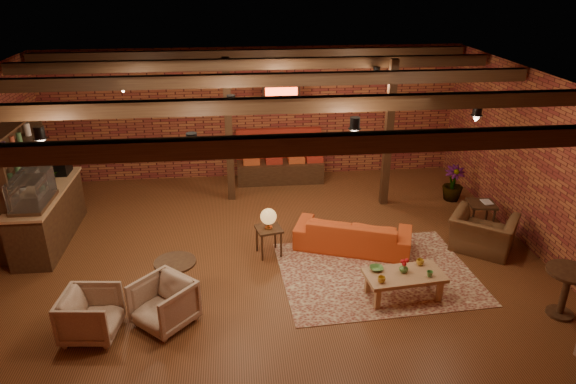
{
  "coord_description": "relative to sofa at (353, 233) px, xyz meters",
  "views": [
    {
      "loc": [
        -0.44,
        -8.24,
        4.93
      ],
      "look_at": [
        0.45,
        0.2,
        1.17
      ],
      "focal_mm": 32.0,
      "sensor_mm": 36.0,
      "label": 1
    }
  ],
  "objects": [
    {
      "name": "floor",
      "position": [
        -1.66,
        -0.09,
        -0.31
      ],
      "size": [
        10.0,
        10.0,
        0.0
      ],
      "primitive_type": "plane",
      "color": "#412610",
      "rests_on": "ground"
    },
    {
      "name": "ceiling",
      "position": [
        -1.66,
        -0.09,
        2.89
      ],
      "size": [
        10.0,
        8.0,
        0.02
      ],
      "primitive_type": "cube",
      "color": "black",
      "rests_on": "wall_back"
    },
    {
      "name": "wall_back",
      "position": [
        -1.66,
        3.91,
        1.29
      ],
      "size": [
        10.0,
        0.02,
        3.2
      ],
      "primitive_type": "cube",
      "color": "maroon",
      "rests_on": "ground"
    },
    {
      "name": "wall_front",
      "position": [
        -1.66,
        -4.09,
        1.29
      ],
      "size": [
        10.0,
        0.02,
        3.2
      ],
      "primitive_type": "cube",
      "color": "maroon",
      "rests_on": "ground"
    },
    {
      "name": "wall_right",
      "position": [
        3.34,
        -0.09,
        1.29
      ],
      "size": [
        0.02,
        8.0,
        3.2
      ],
      "primitive_type": "cube",
      "color": "maroon",
      "rests_on": "ground"
    },
    {
      "name": "ceiling_beams",
      "position": [
        -1.66,
        -0.09,
        2.77
      ],
      "size": [
        9.8,
        6.4,
        0.22
      ],
      "primitive_type": null,
      "color": "black",
      "rests_on": "ceiling"
    },
    {
      "name": "ceiling_pipe",
      "position": [
        -1.66,
        1.51,
        2.54
      ],
      "size": [
        9.6,
        0.12,
        0.12
      ],
      "primitive_type": "cylinder",
      "rotation": [
        0.0,
        1.57,
        0.0
      ],
      "color": "black",
      "rests_on": "ceiling"
    },
    {
      "name": "post_left",
      "position": [
        -2.26,
        2.51,
        1.29
      ],
      "size": [
        0.16,
        0.16,
        3.2
      ],
      "primitive_type": "cube",
      "color": "black",
      "rests_on": "ground"
    },
    {
      "name": "post_right",
      "position": [
        1.14,
        1.91,
        1.29
      ],
      "size": [
        0.16,
        0.16,
        3.2
      ],
      "primitive_type": "cube",
      "color": "black",
      "rests_on": "ground"
    },
    {
      "name": "service_counter",
      "position": [
        -5.76,
        0.91,
        0.49
      ],
      "size": [
        0.8,
        2.5,
        1.6
      ],
      "primitive_type": null,
      "color": "black",
      "rests_on": "ground"
    },
    {
      "name": "plant_counter",
      "position": [
        -5.66,
        1.11,
        0.91
      ],
      "size": [
        0.35,
        0.39,
        0.3
      ],
      "primitive_type": "imported",
      "color": "#337F33",
      "rests_on": "service_counter"
    },
    {
      "name": "shelving_hutch",
      "position": [
        -6.16,
        1.01,
        0.89
      ],
      "size": [
        0.52,
        2.0,
        2.4
      ],
      "primitive_type": null,
      "color": "black",
      "rests_on": "ground"
    },
    {
      "name": "banquette",
      "position": [
        -1.06,
        3.46,
        0.19
      ],
      "size": [
        2.1,
        0.7,
        1.0
      ],
      "primitive_type": null,
      "color": "#9F281A",
      "rests_on": "ground"
    },
    {
      "name": "service_sign",
      "position": [
        -1.06,
        3.01,
        2.04
      ],
      "size": [
        0.86,
        0.06,
        0.3
      ],
      "primitive_type": "cube",
      "color": "#FF3F19",
      "rests_on": "ceiling"
    },
    {
      "name": "ceiling_spotlights",
      "position": [
        -1.66,
        -0.09,
        2.55
      ],
      "size": [
        6.4,
        4.4,
        0.28
      ],
      "primitive_type": null,
      "color": "black",
      "rests_on": "ceiling"
    },
    {
      "name": "rug",
      "position": [
        0.23,
        -0.9,
        -0.31
      ],
      "size": [
        3.43,
        2.7,
        0.01
      ],
      "primitive_type": "cube",
      "rotation": [
        0.0,
        0.0,
        0.05
      ],
      "color": "maroon",
      "rests_on": "floor"
    },
    {
      "name": "sofa",
      "position": [
        0.0,
        0.0,
        0.0
      ],
      "size": [
        2.3,
        1.53,
        0.63
      ],
      "primitive_type": "imported",
      "rotation": [
        0.0,
        0.0,
        2.79
      ],
      "color": "#C3451B",
      "rests_on": "floor"
    },
    {
      "name": "coffee_table",
      "position": [
        0.46,
        -1.62,
        0.07
      ],
      "size": [
        1.31,
        0.74,
        0.68
      ],
      "rotation": [
        0.0,
        0.0,
        0.1
      ],
      "color": "#9C6948",
      "rests_on": "floor"
    },
    {
      "name": "side_table_lamp",
      "position": [
        -1.59,
        -0.06,
        0.39
      ],
      "size": [
        0.53,
        0.53,
        0.93
      ],
      "rotation": [
        0.0,
        0.0,
        0.22
      ],
      "color": "black",
      "rests_on": "floor"
    },
    {
      "name": "round_table_left",
      "position": [
        -3.15,
        -1.28,
        0.15
      ],
      "size": [
        0.66,
        0.66,
        0.68
      ],
      "color": "black",
      "rests_on": "floor"
    },
    {
      "name": "armchair_a",
      "position": [
        -4.29,
        -2.07,
        0.07
      ],
      "size": [
        0.78,
        0.82,
        0.77
      ],
      "primitive_type": "imported",
      "rotation": [
        0.0,
        0.0,
        1.46
      ],
      "color": "beige",
      "rests_on": "floor"
    },
    {
      "name": "armchair_b",
      "position": [
        -3.27,
        -1.92,
        0.08
      ],
      "size": [
        1.05,
        1.05,
        0.79
      ],
      "primitive_type": "imported",
      "rotation": [
        0.0,
        0.0,
        -0.75
      ],
      "color": "beige",
      "rests_on": "floor"
    },
    {
      "name": "armchair_right",
      "position": [
        2.39,
        -0.32,
        0.17
      ],
      "size": [
        1.3,
        1.23,
        0.96
      ],
      "primitive_type": "imported",
      "rotation": [
        0.0,
        0.0,
        2.5
      ],
      "color": "brown",
      "rests_on": "floor"
    },
    {
      "name": "side_table_book",
      "position": [
        2.74,
        0.51,
        0.22
      ],
      "size": [
        0.59,
        0.59,
        0.6
      ],
      "rotation": [
        0.0,
        0.0,
        -0.15
      ],
      "color": "black",
      "rests_on": "floor"
    },
    {
      "name": "round_table_right",
      "position": [
        2.74,
        -2.33,
        0.21
      ],
      "size": [
        0.67,
        0.67,
        0.79
      ],
      "color": "black",
      "rests_on": "floor"
    },
    {
      "name": "plant_tall",
      "position": [
        2.74,
        1.92,
        0.91
      ],
      "size": [
        1.58,
        1.58,
        2.44
      ],
      "primitive_type": "imported",
      "rotation": [
        0.0,
        0.0,
        -0.17
      ],
      "color": "#4C7F4C",
      "rests_on": "floor"
    }
  ]
}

